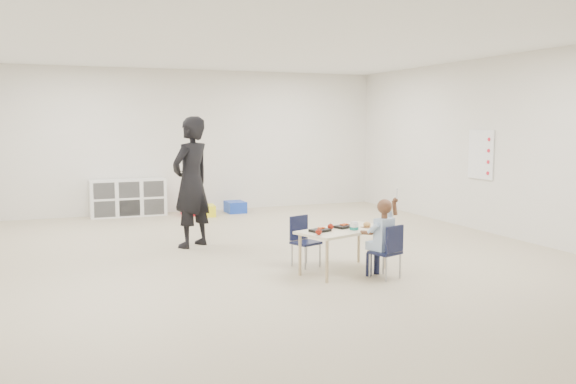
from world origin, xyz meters
name	(u,v)px	position (x,y,z in m)	size (l,w,h in m)	color
room	(262,151)	(0.00, 0.00, 1.40)	(9.00, 9.02, 2.80)	beige
table	(344,250)	(0.64, -1.11, 0.26)	(1.25, 0.91, 0.52)	#F3E6C2
chair_near	(385,251)	(0.95, -1.53, 0.31)	(0.30, 0.28, 0.62)	#111533
chair_far	(306,242)	(0.33, -0.69, 0.31)	(0.30, 0.28, 0.62)	#111533
child	(385,236)	(0.95, -1.53, 0.49)	(0.41, 0.41, 0.98)	#B2CFF1
lunch_tray_near	(344,227)	(0.68, -1.03, 0.53)	(0.22, 0.16, 0.03)	black
lunch_tray_far	(320,230)	(0.30, -1.16, 0.53)	(0.22, 0.16, 0.03)	black
milk_carton	(354,226)	(0.70, -1.25, 0.57)	(0.07, 0.07, 0.10)	white
bread_roll	(367,225)	(0.94, -1.11, 0.55)	(0.09, 0.09, 0.07)	tan
apple_near	(330,227)	(0.47, -1.09, 0.55)	(0.07, 0.07, 0.07)	maroon
apple_far	(319,232)	(0.20, -1.35, 0.55)	(0.07, 0.07, 0.07)	maroon
cubby_shelf	(128,198)	(-1.20, 4.28, 0.35)	(1.40, 0.40, 0.70)	white
rules_poster	(481,154)	(3.98, 0.60, 1.25)	(0.02, 0.60, 0.80)	white
adult	(191,182)	(-0.71, 1.02, 0.93)	(0.68, 0.44, 1.85)	black
bin_red	(191,210)	(-0.07, 3.98, 0.10)	(0.32, 0.42, 0.20)	red
bin_yellow	(206,211)	(0.16, 3.74, 0.10)	(0.33, 0.43, 0.21)	#FFF31A
bin_blue	(235,207)	(0.82, 3.98, 0.11)	(0.35, 0.45, 0.22)	#183DB7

